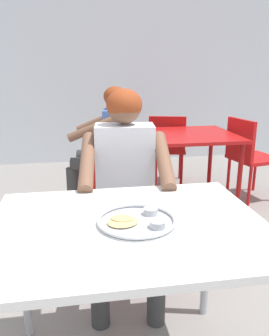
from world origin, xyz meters
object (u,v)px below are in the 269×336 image
object	(u,v)px
chair_red_far	(167,145)
patron_background	(106,138)
chair_foreground	(124,206)
diner_foreground	(125,179)
table_background_red	(187,142)
chair_red_left	(117,161)
thali_tray	(137,221)
table_foreground	(129,242)
chair_red_right	(248,153)

from	to	relation	value
chair_red_far	patron_background	size ratio (longest dim) A/B	0.70
chair_foreground	diner_foreground	distance (m)	0.34
diner_foreground	table_background_red	distance (m)	1.52
chair_red_left	patron_background	world-z (taller)	patron_background
chair_foreground	chair_red_left	bearing A→B (deg)	85.34
thali_tray	patron_background	bearing A→B (deg)	88.64
thali_tray	diner_foreground	size ratio (longest dim) A/B	0.25
chair_foreground	table_background_red	xyz separation A→B (m)	(0.77, 1.08, 0.17)
table_foreground	table_background_red	bearing A→B (deg)	65.95
chair_red_left	chair_red_far	distance (m)	0.87
diner_foreground	table_background_red	size ratio (longest dim) A/B	1.34
thali_tray	chair_red_far	size ratio (longest dim) A/B	0.37
table_background_red	thali_tray	bearing A→B (deg)	-113.30
thali_tray	table_background_red	xyz separation A→B (m)	(0.84, 1.95, -0.13)
table_background_red	table_foreground	bearing A→B (deg)	-114.05
chair_foreground	patron_background	bearing A→B (deg)	90.94
chair_red_right	chair_red_far	size ratio (longest dim) A/B	1.03
thali_tray	chair_red_far	world-z (taller)	chair_red_far
chair_red_right	chair_red_far	bearing A→B (deg)	140.81
table_background_red	chair_red_left	distance (m)	0.70
patron_background	chair_foreground	bearing A→B (deg)	-89.06
table_foreground	chair_red_far	xyz separation A→B (m)	(0.83, 2.54, -0.20)
chair_foreground	chair_red_far	distance (m)	1.83
chair_red_right	patron_background	world-z (taller)	patron_background
thali_tray	chair_red_right	distance (m)	2.49
table_foreground	patron_background	bearing A→B (deg)	87.77
diner_foreground	chair_foreground	bearing A→B (deg)	85.35
table_background_red	chair_red_left	bearing A→B (deg)	179.14
table_background_red	chair_red_right	bearing A→B (deg)	1.65
thali_tray	chair_foreground	size ratio (longest dim) A/B	0.39
diner_foreground	chair_red_left	size ratio (longest dim) A/B	1.51
diner_foreground	chair_red_far	bearing A→B (deg)	68.40
thali_tray	table_foreground	bearing A→B (deg)	175.83
chair_red_left	chair_red_right	distance (m)	1.35
chair_red_right	chair_red_far	world-z (taller)	chair_red_right
table_foreground	table_background_red	size ratio (longest dim) A/B	1.17
diner_foreground	patron_background	size ratio (longest dim) A/B	1.04
chair_red_right	table_background_red	bearing A→B (deg)	-178.35
diner_foreground	patron_background	distance (m)	1.32
chair_red_left	chair_red_right	bearing A→B (deg)	0.38
diner_foreground	chair_red_left	xyz separation A→B (m)	(0.11, 1.31, -0.25)
chair_red_right	patron_background	size ratio (longest dim) A/B	0.72
table_background_red	patron_background	size ratio (longest dim) A/B	0.78
thali_tray	chair_red_right	size ratio (longest dim) A/B	0.36
table_background_red	patron_background	distance (m)	0.80
table_foreground	diner_foreground	bearing A→B (deg)	83.24
table_background_red	chair_red_left	world-z (taller)	chair_red_left
chair_red_left	chair_red_far	bearing A→B (deg)	42.42
chair_red_left	patron_background	xyz separation A→B (m)	(-0.11, 0.01, 0.23)
chair_foreground	chair_red_right	xyz separation A→B (m)	(1.44, 1.10, 0.03)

